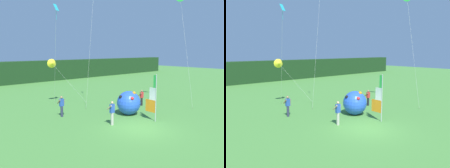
% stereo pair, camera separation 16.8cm
% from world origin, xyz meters
% --- Properties ---
extents(ground_plane, '(120.00, 120.00, 0.00)m').
position_xyz_m(ground_plane, '(0.00, 0.00, 0.00)').
color(ground_plane, '#478438').
extents(distant_treeline, '(80.00, 2.40, 3.72)m').
position_xyz_m(distant_treeline, '(0.00, 29.26, 1.86)').
color(distant_treeline, '#193819').
rests_on(distant_treeline, ground).
extents(banner_flag, '(0.06, 1.03, 3.72)m').
position_xyz_m(banner_flag, '(2.21, 0.71, 1.78)').
color(banner_flag, '#B7B7BC').
rests_on(banner_flag, ground).
extents(person_near_banner, '(0.55, 0.48, 1.81)m').
position_xyz_m(person_near_banner, '(-0.88, 2.05, 0.97)').
color(person_near_banner, '#B7B2A3').
rests_on(person_near_banner, ground).
extents(person_mid_field, '(0.55, 0.48, 1.75)m').
position_xyz_m(person_mid_field, '(-2.53, 6.53, 0.94)').
color(person_mid_field, '#2D334C').
rests_on(person_mid_field, ground).
extents(person_far_left, '(0.55, 0.48, 1.60)m').
position_xyz_m(person_far_left, '(5.50, 4.63, 0.85)').
color(person_far_left, black).
rests_on(person_far_left, ground).
extents(inflatable_balloon, '(2.06, 2.06, 2.08)m').
position_xyz_m(inflatable_balloon, '(2.11, 3.21, 1.03)').
color(inflatable_balloon, blue).
rests_on(inflatable_balloon, ground).
extents(kite_yellow_delta_0, '(3.51, 1.92, 4.70)m').
position_xyz_m(kite_yellow_delta_0, '(-0.89, 11.05, 4.23)').
color(kite_yellow_delta_0, brown).
rests_on(kite_yellow_delta_0, ground).
extents(kite_cyan_diamond_2, '(1.45, 3.36, 9.47)m').
position_xyz_m(kite_cyan_diamond_2, '(-1.76, 8.40, 8.23)').
color(kite_cyan_diamond_2, brown).
rests_on(kite_cyan_diamond_2, ground).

